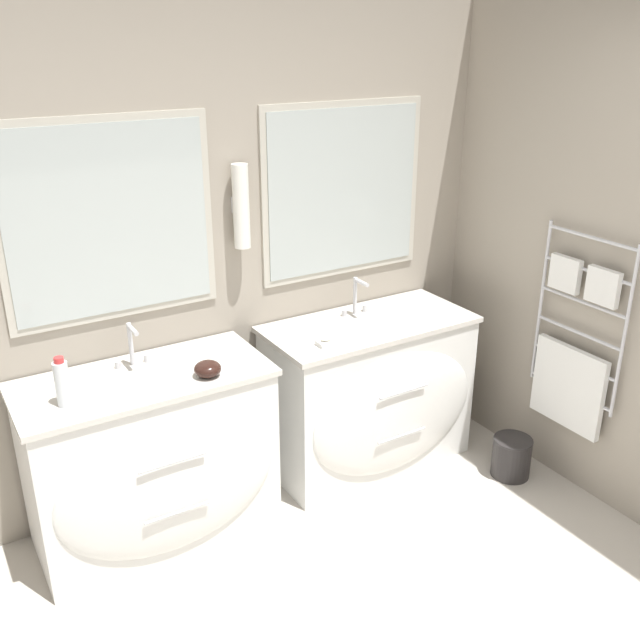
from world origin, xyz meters
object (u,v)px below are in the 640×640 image
toiletry_bottle (62,383)px  waste_bin (511,456)px  vanity_left (154,459)px  vanity_right (371,394)px  amenity_bowl (208,369)px

toiletry_bottle → waste_bin: (2.23, -0.48, -0.85)m
vanity_left → vanity_right: same height
vanity_right → waste_bin: bearing=-41.8°
vanity_right → waste_bin: 0.86m
amenity_bowl → waste_bin: size_ratio=0.54×
vanity_left → waste_bin: (1.86, -0.53, -0.32)m
toiletry_bottle → amenity_bowl: size_ratio=1.78×
vanity_right → toiletry_bottle: (-1.63, -0.05, 0.53)m
vanity_right → vanity_left: bearing=180.0°
vanity_left → amenity_bowl: 0.54m
amenity_bowl → waste_bin: (1.61, -0.42, -0.78)m
amenity_bowl → vanity_left: bearing=155.6°
vanity_right → amenity_bowl: amenity_bowl is taller
toiletry_bottle → amenity_bowl: toiletry_bottle is taller
toiletry_bottle → vanity_left: bearing=8.5°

